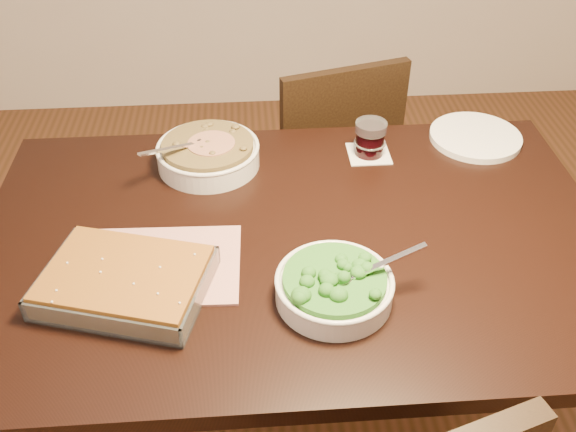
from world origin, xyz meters
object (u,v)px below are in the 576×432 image
at_px(baking_dish, 125,282).
at_px(chair_far, 328,159).
at_px(wine_tumbler, 370,138).
at_px(broccoli_bowl, 334,286).
at_px(dinner_plate, 475,137).
at_px(table, 296,266).
at_px(stew_bowl, 208,153).

height_order(baking_dish, chair_far, chair_far).
xyz_separation_m(wine_tumbler, chair_far, (-0.05, 0.39, -0.32)).
relative_size(broccoli_bowl, dinner_plate, 1.09).
xyz_separation_m(baking_dish, chair_far, (0.52, 0.85, -0.30)).
bearing_deg(table, broccoli_bowl, -73.46).
height_order(table, baking_dish, baking_dish).
xyz_separation_m(wine_tumbler, dinner_plate, (0.30, 0.05, -0.04)).
bearing_deg(table, baking_dish, -156.82).
distance_m(table, baking_dish, 0.40).
bearing_deg(chair_far, baking_dish, 43.04).
height_order(table, dinner_plate, dinner_plate).
bearing_deg(chair_far, table, 60.89).
bearing_deg(broccoli_bowl, dinner_plate, 50.78).
relative_size(dinner_plate, chair_far, 0.28).
xyz_separation_m(broccoli_bowl, baking_dish, (-0.41, 0.05, -0.00)).
bearing_deg(table, wine_tumbler, 55.26).
xyz_separation_m(table, dinner_plate, (0.51, 0.36, 0.10)).
relative_size(baking_dish, chair_far, 0.43).
xyz_separation_m(baking_dish, dinner_plate, (0.86, 0.51, -0.02)).
height_order(table, stew_bowl, stew_bowl).
distance_m(stew_bowl, dinner_plate, 0.71).
distance_m(stew_bowl, wine_tumbler, 0.41).
relative_size(broccoli_bowl, wine_tumbler, 2.90).
xyz_separation_m(table, chair_far, (0.17, 0.70, -0.18)).
distance_m(stew_bowl, baking_dish, 0.47).
relative_size(table, dinner_plate, 5.79).
relative_size(stew_bowl, wine_tumbler, 2.86).
relative_size(broccoli_bowl, baking_dish, 0.71).
relative_size(stew_bowl, chair_far, 0.30).
bearing_deg(stew_bowl, chair_far, 48.56).
xyz_separation_m(broccoli_bowl, chair_far, (0.11, 0.90, -0.31)).
bearing_deg(stew_bowl, wine_tumbler, 2.78).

